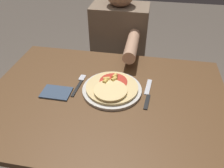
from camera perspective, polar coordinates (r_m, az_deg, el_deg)
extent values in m
cube|color=brown|center=(1.03, -1.68, -3.88)|extent=(1.13, 0.80, 0.03)
cylinder|color=brown|center=(1.66, -16.21, -3.80)|extent=(0.06, 0.06, 0.73)
cylinder|color=brown|center=(1.56, 19.92, -8.19)|extent=(0.06, 0.06, 0.73)
cylinder|color=beige|center=(1.05, 0.00, -1.43)|extent=(0.28, 0.28, 0.01)
cylinder|color=#DBBC7A|center=(1.04, 0.00, -0.87)|extent=(0.25, 0.25, 0.01)
cylinder|color=#B22D1E|center=(1.06, 0.36, 0.68)|extent=(0.14, 0.14, 0.00)
cylinder|color=#E8C881|center=(1.00, -0.41, -1.65)|extent=(0.15, 0.15, 0.01)
cylinder|color=gold|center=(1.08, 0.67, 1.99)|extent=(0.03, 0.03, 0.02)
cylinder|color=gold|center=(1.06, -1.47, 1.34)|extent=(0.04, 0.03, 0.02)
cylinder|color=gold|center=(1.06, 0.55, 1.25)|extent=(0.03, 0.04, 0.02)
cylinder|color=gold|center=(1.04, -1.80, 0.66)|extent=(0.03, 0.03, 0.02)
cube|color=black|center=(1.07, -9.11, -1.07)|extent=(0.02, 0.13, 0.00)
cube|color=silver|center=(1.14, -7.78, 1.65)|extent=(0.03, 0.05, 0.00)
cube|color=black|center=(1.00, 9.11, -4.62)|extent=(0.03, 0.10, 0.00)
cube|color=silver|center=(1.08, 9.44, -0.74)|extent=(0.03, 0.12, 0.00)
cube|color=#38475B|center=(1.07, -14.33, -2.16)|extent=(0.14, 0.10, 0.01)
cylinder|color=#2D2D38|center=(1.85, -0.95, -2.43)|extent=(0.11, 0.11, 0.47)
cylinder|color=#2D2D38|center=(1.83, 4.19, -3.04)|extent=(0.11, 0.11, 0.47)
cube|color=#75604C|center=(1.56, 1.92, 11.02)|extent=(0.37, 0.22, 0.51)
cylinder|color=tan|center=(1.27, 5.23, 10.08)|extent=(0.07, 0.30, 0.07)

